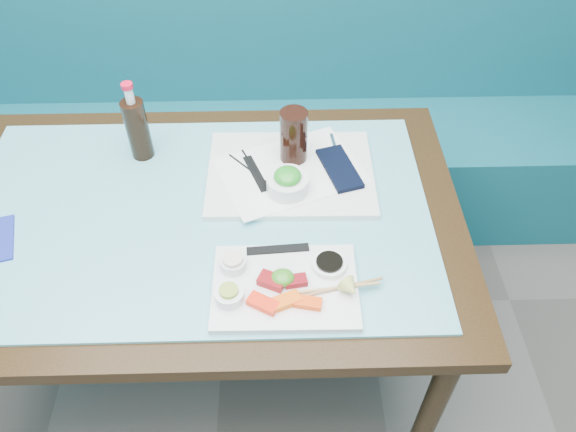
{
  "coord_description": "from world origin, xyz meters",
  "views": [
    {
      "loc": [
        0.21,
        0.44,
        1.82
      ],
      "look_at": [
        0.24,
        1.39,
        0.8
      ],
      "focal_mm": 35.0,
      "sensor_mm": 36.0,
      "label": 1
    }
  ],
  "objects_px": {
    "booth_bench": "(225,129)",
    "seaweed_bowl": "(288,184)",
    "cola_glass": "(294,136)",
    "serving_tray": "(290,173)",
    "cola_bottle_body": "(138,129)",
    "dining_table": "(200,235)",
    "sashimi_plate": "(285,287)"
  },
  "relations": [
    {
      "from": "dining_table",
      "to": "sashimi_plate",
      "type": "xyz_separation_m",
      "value": [
        0.23,
        -0.25,
        0.1
      ]
    },
    {
      "from": "sashimi_plate",
      "to": "seaweed_bowl",
      "type": "bearing_deg",
      "value": 88.24
    },
    {
      "from": "serving_tray",
      "to": "cola_bottle_body",
      "type": "height_order",
      "value": "cola_bottle_body"
    },
    {
      "from": "sashimi_plate",
      "to": "seaweed_bowl",
      "type": "relative_size",
      "value": 2.96
    },
    {
      "from": "dining_table",
      "to": "serving_tray",
      "type": "bearing_deg",
      "value": 28.31
    },
    {
      "from": "booth_bench",
      "to": "cola_glass",
      "type": "xyz_separation_m",
      "value": [
        0.26,
        -0.65,
        0.48
      ]
    },
    {
      "from": "booth_bench",
      "to": "serving_tray",
      "type": "height_order",
      "value": "booth_bench"
    },
    {
      "from": "serving_tray",
      "to": "seaweed_bowl",
      "type": "relative_size",
      "value": 4.05
    },
    {
      "from": "booth_bench",
      "to": "cola_glass",
      "type": "bearing_deg",
      "value": -68.14
    },
    {
      "from": "booth_bench",
      "to": "cola_glass",
      "type": "distance_m",
      "value": 0.85
    },
    {
      "from": "booth_bench",
      "to": "seaweed_bowl",
      "type": "bearing_deg",
      "value": -72.85
    },
    {
      "from": "dining_table",
      "to": "cola_glass",
      "type": "bearing_deg",
      "value": 36.1
    },
    {
      "from": "dining_table",
      "to": "cola_bottle_body",
      "type": "distance_m",
      "value": 0.34
    },
    {
      "from": "dining_table",
      "to": "cola_bottle_body",
      "type": "relative_size",
      "value": 7.74
    },
    {
      "from": "booth_bench",
      "to": "serving_tray",
      "type": "distance_m",
      "value": 0.84
    },
    {
      "from": "seaweed_bowl",
      "to": "cola_bottle_body",
      "type": "distance_m",
      "value": 0.45
    },
    {
      "from": "booth_bench",
      "to": "dining_table",
      "type": "xyz_separation_m",
      "value": [
        0.0,
        -0.84,
        0.29
      ]
    },
    {
      "from": "sashimi_plate",
      "to": "cola_bottle_body",
      "type": "xyz_separation_m",
      "value": [
        -0.4,
        0.49,
        0.08
      ]
    },
    {
      "from": "booth_bench",
      "to": "sashimi_plate",
      "type": "relative_size",
      "value": 8.99
    },
    {
      "from": "dining_table",
      "to": "seaweed_bowl",
      "type": "relative_size",
      "value": 12.43
    },
    {
      "from": "serving_tray",
      "to": "cola_bottle_body",
      "type": "bearing_deg",
      "value": 167.41
    },
    {
      "from": "cola_bottle_body",
      "to": "sashimi_plate",
      "type": "bearing_deg",
      "value": -50.74
    },
    {
      "from": "booth_bench",
      "to": "dining_table",
      "type": "height_order",
      "value": "booth_bench"
    },
    {
      "from": "serving_tray",
      "to": "seaweed_bowl",
      "type": "bearing_deg",
      "value": -96.66
    },
    {
      "from": "sashimi_plate",
      "to": "seaweed_bowl",
      "type": "distance_m",
      "value": 0.31
    },
    {
      "from": "dining_table",
      "to": "sashimi_plate",
      "type": "height_order",
      "value": "sashimi_plate"
    },
    {
      "from": "booth_bench",
      "to": "cola_bottle_body",
      "type": "height_order",
      "value": "booth_bench"
    },
    {
      "from": "seaweed_bowl",
      "to": "cola_glass",
      "type": "relative_size",
      "value": 0.72
    },
    {
      "from": "booth_bench",
      "to": "dining_table",
      "type": "bearing_deg",
      "value": -90.0
    },
    {
      "from": "cola_glass",
      "to": "dining_table",
      "type": "bearing_deg",
      "value": -143.9
    },
    {
      "from": "seaweed_bowl",
      "to": "cola_bottle_body",
      "type": "xyz_separation_m",
      "value": [
        -0.41,
        0.18,
        0.05
      ]
    },
    {
      "from": "cola_glass",
      "to": "serving_tray",
      "type": "bearing_deg",
      "value": -100.3
    }
  ]
}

